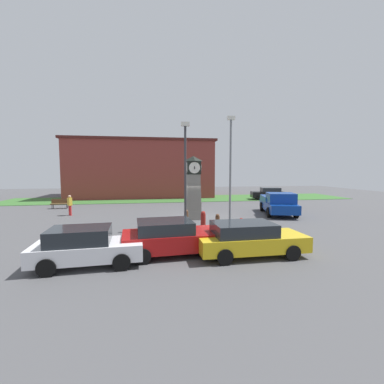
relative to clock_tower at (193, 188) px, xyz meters
The scene contains 17 objects.
ground_plane 2.44m from the clock_tower, 52.41° to the left, with size 71.31×71.31×0.00m, color #4C4C4F.
clock_tower is the anchor object (origin of this frame).
bollard_near_tower 6.11m from the clock_tower, 72.86° to the right, with size 0.21×0.21×1.06m.
bollard_mid_row 4.79m from the clock_tower, 80.97° to the right, with size 0.25×0.25×1.10m.
bollard_far_row 3.72m from the clock_tower, 88.70° to the right, with size 0.31×0.31×1.10m.
bollard_end_row 2.74m from the clock_tower, 112.77° to the right, with size 0.29×0.29×1.01m.
car_navy_sedan 10.46m from the clock_tower, 122.82° to the right, with size 4.10×2.03×1.48m.
car_near_tower 8.37m from the clock_tower, 106.51° to the right, with size 4.33×2.34×1.49m.
car_by_building 8.80m from the clock_tower, 83.74° to the right, with size 4.62×2.04×1.44m.
car_silver_hatch 15.88m from the clock_tower, 44.14° to the left, with size 4.32×2.51×1.50m.
pickup_truck 7.47m from the clock_tower, ahead, with size 3.43×5.62×1.85m.
bench 13.90m from the clock_tower, 148.17° to the left, with size 1.63×0.63×0.90m.
pedestrian_near_bench 10.16m from the clock_tower, 162.35° to the left, with size 0.44×0.46×1.65m.
street_lamp_near_road 3.79m from the clock_tower, 107.52° to the right, with size 0.50×0.24×6.52m.
street_lamp_far_side 3.62m from the clock_tower, 47.97° to the right, with size 0.50×0.24×7.17m.
warehouse_blue_far 19.25m from the clock_tower, 102.83° to the left, with size 19.38×10.55×7.72m.
grass_verge_far 13.92m from the clock_tower, 86.37° to the left, with size 42.78×7.54×0.04m, color #386B2D.
Camera 1 is at (-3.64, -19.42, 3.64)m, focal length 24.00 mm.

